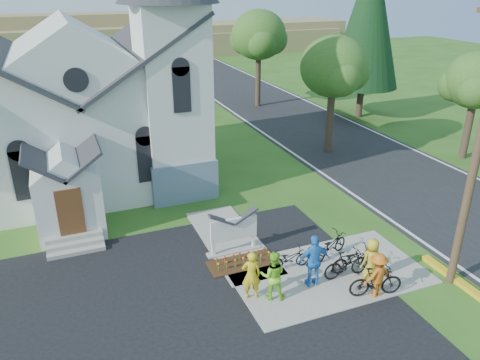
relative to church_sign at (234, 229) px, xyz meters
name	(u,v)px	position (x,y,z in m)	size (l,w,h in m)	color
ground	(299,291)	(1.20, -3.20, -1.03)	(120.00, 120.00, 0.00)	#2D5618
road	(323,135)	(11.20, 11.80, -1.02)	(8.00, 90.00, 0.02)	black
sidewalk	(329,273)	(2.70, -2.70, -1.00)	(7.00, 4.00, 0.05)	gray
church	(84,83)	(-4.28, 9.28, 4.22)	(12.35, 12.00, 13.00)	white
church_sign	(234,229)	(0.00, 0.00, 0.00)	(2.20, 0.40, 1.70)	gray
flower_bed	(242,263)	(0.00, -0.90, -0.99)	(2.60, 1.10, 0.07)	#35200E
tree_road_near	(334,67)	(9.70, 8.80, 4.18)	(4.00, 4.00, 7.05)	#37261E
tree_road_mid	(259,35)	(10.20, 20.80, 4.75)	(4.40, 4.40, 7.80)	#37261E
tree_road_far	(477,81)	(16.70, 4.80, 3.61)	(3.60, 3.60, 6.30)	#37261E
conifer	(369,17)	(16.20, 14.80, 6.36)	(5.20, 5.20, 12.40)	#37261E
distant_hills	(126,40)	(4.56, 53.13, 1.15)	(61.00, 10.00, 5.60)	#8C754E
cyclist_0	(251,275)	(-0.50, -2.93, -0.09)	(0.64, 0.42, 1.77)	gold
bike_0	(290,258)	(1.50, -1.87, -0.56)	(0.56, 1.60, 0.84)	black
cyclist_1	(273,275)	(0.17, -3.20, -0.10)	(0.85, 0.66, 1.75)	#87DE29
bike_1	(347,264)	(3.15, -3.12, -0.43)	(0.51, 1.82, 1.10)	black
cyclist_2	(314,261)	(1.79, -3.10, 0.01)	(1.15, 0.48, 1.97)	#2B7ED9
bike_2	(331,246)	(3.34, -1.73, -0.50)	(0.63, 1.82, 0.95)	black
cyclist_3	(378,275)	(3.48, -4.40, -0.17)	(1.04, 0.60, 1.61)	#C46015
bike_3	(376,281)	(3.44, -4.40, -0.42)	(0.53, 1.87, 1.12)	black
cyclist_4	(371,260)	(3.85, -3.55, -0.16)	(0.80, 0.52, 1.63)	gold
bike_4	(354,259)	(3.63, -2.89, -0.49)	(0.64, 1.84, 0.97)	black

